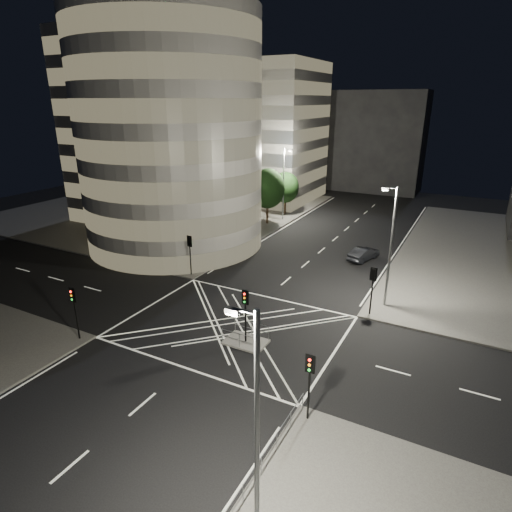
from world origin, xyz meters
The scene contains 24 objects.
ground centered at (0.00, 0.00, 0.00)m, with size 120.00×120.00×0.00m, color black.
sidewalk_far_left centered at (-29.00, 27.00, 0.07)m, with size 42.00×42.00×0.15m, color #494744.
central_island centered at (2.00, -1.50, 0.07)m, with size 3.00×2.00×0.15m, color slate.
office_tower_curved centered at (-20.74, 18.74, 12.65)m, with size 30.00×29.00×27.20m.
office_block_rear centered at (-22.00, 42.00, 11.15)m, with size 24.00×16.00×22.00m, color gray.
building_far_end centered at (-4.00, 58.00, 9.00)m, with size 18.00×8.00×18.00m, color black.
tree_a centered at (-10.50, 9.00, 4.44)m, with size 4.18×4.18×6.70m.
tree_b centered at (-10.50, 15.00, 5.50)m, with size 4.99×4.99×8.23m.
tree_c centered at (-10.50, 21.00, 4.18)m, with size 3.95×3.95×6.31m.
tree_d centered at (-10.50, 27.00, 5.02)m, with size 4.74×4.74×7.61m.
tree_e centered at (-10.50, 33.00, 4.15)m, with size 3.98×3.98×6.30m.
traffic_signal_fl centered at (-8.80, 6.80, 2.91)m, with size 0.55×0.22×4.00m.
traffic_signal_nl centered at (-8.80, -6.80, 2.91)m, with size 0.55×0.22×4.00m.
traffic_signal_fr centered at (8.80, 6.80, 2.91)m, with size 0.55×0.22×4.00m.
traffic_signal_nr centered at (8.80, -6.80, 2.91)m, with size 0.55×0.22×4.00m.
traffic_signal_island centered at (2.00, -1.50, 2.91)m, with size 0.55×0.22×4.00m.
street_lamp_left_near centered at (-9.44, 12.00, 5.54)m, with size 1.25×0.25×10.00m.
street_lamp_left_far centered at (-9.44, 30.00, 5.54)m, with size 1.25×0.25×10.00m.
street_lamp_right_far centered at (9.44, 9.00, 5.54)m, with size 1.25×0.25×10.00m.
street_lamp_right_near centered at (9.44, -14.00, 5.54)m, with size 1.25×0.25×10.00m.
railing_near_right centered at (8.30, -12.15, 0.70)m, with size 0.06×11.70×1.10m, color slate.
railing_island_south centered at (2.00, -2.40, 0.70)m, with size 2.80×0.06×1.10m, color slate.
railing_island_north centered at (2.00, -0.60, 0.70)m, with size 2.80×0.06×1.10m, color slate.
sedan centered at (5.04, 19.20, 0.71)m, with size 1.51×4.34×1.43m, color black.
Camera 1 is at (15.10, -24.64, 16.36)m, focal length 30.00 mm.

